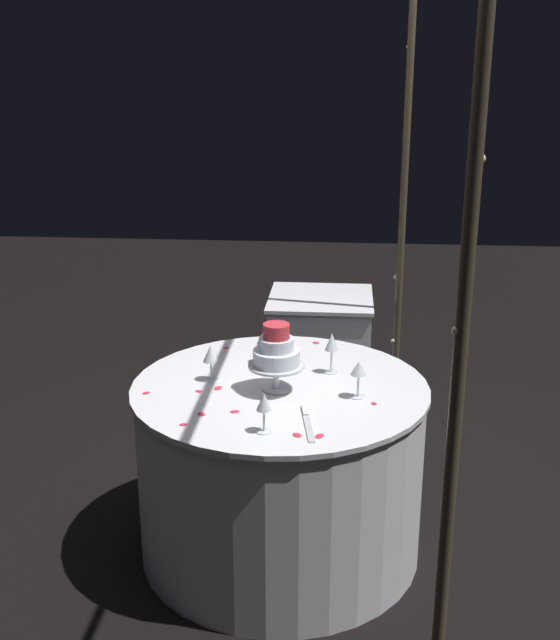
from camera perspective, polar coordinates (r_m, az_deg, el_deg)
name	(u,v)px	position (r m, az deg, el deg)	size (l,w,h in m)	color
ground_plane	(280,545)	(3.45, 0.00, -16.21)	(12.00, 12.00, 0.00)	black
decorative_arch	(426,175)	(2.88, 10.67, 10.39)	(2.17, 0.06, 2.43)	#473D2D
main_table	(280,468)	(3.26, 0.00, -10.81)	(1.19, 1.19, 0.74)	white
side_table	(320,360)	(4.39, 2.93, -2.91)	(0.57, 0.57, 0.74)	white
tiered_cake	(276,353)	(2.99, -0.27, -2.41)	(0.22, 0.22, 0.27)	silver
wine_glass_0	(264,338)	(3.29, -1.17, -1.36)	(0.06, 0.06, 0.15)	silver
wine_glass_1	(211,355)	(3.12, -5.10, -2.57)	(0.06, 0.06, 0.15)	silver
wine_glass_2	(359,370)	(2.96, 5.79, -3.71)	(0.06, 0.06, 0.15)	silver
wine_glass_3	(264,404)	(2.68, -1.19, -6.19)	(0.06, 0.06, 0.15)	silver
wine_glass_4	(332,344)	(3.18, 3.82, -1.77)	(0.06, 0.06, 0.17)	silver
cake_knife	(307,421)	(2.79, 2.02, -7.39)	(0.29, 0.07, 0.01)	silver
rose_petal_0	(374,404)	(2.95, 6.91, -6.10)	(0.03, 0.02, 0.00)	#E02D47
rose_petal_1	(199,391)	(3.05, -5.97, -5.21)	(0.03, 0.02, 0.00)	#E02D47
rose_petal_2	(261,354)	(3.42, -1.39, -2.50)	(0.03, 0.02, 0.00)	#E02D47
rose_petal_3	(226,348)	(3.50, -3.97, -2.05)	(0.03, 0.02, 0.00)	#E02D47
rose_petal_4	(235,411)	(2.87, -3.33, -6.71)	(0.03, 0.02, 0.00)	#E02D47
rose_petal_5	(184,424)	(2.79, -7.09, -7.61)	(0.03, 0.02, 0.00)	#E02D47
rose_petal_6	(316,343)	(3.56, 2.66, -1.67)	(0.04, 0.03, 0.00)	#E02D47
rose_petal_7	(146,393)	(3.07, -9.79, -5.29)	(0.03, 0.02, 0.00)	#E02D47
rose_petal_8	(201,414)	(2.86, -5.79, -6.89)	(0.04, 0.03, 0.00)	#E02D47
rose_petal_9	(218,388)	(3.08, -4.56, -4.99)	(0.04, 0.03, 0.00)	#E02D47
rose_petal_10	(297,435)	(2.70, 1.27, -8.43)	(0.04, 0.03, 0.00)	#E02D47
rose_petal_11	(277,348)	(3.49, -0.19, -2.05)	(0.03, 0.02, 0.00)	#E02D47
rose_petal_12	(320,436)	(2.69, 2.92, -8.49)	(0.04, 0.03, 0.00)	#E02D47
rose_petal_13	(279,362)	(3.32, -0.11, -3.12)	(0.02, 0.02, 0.00)	#E02D47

